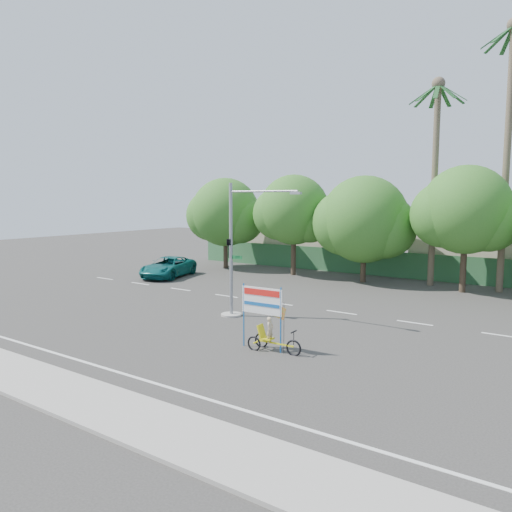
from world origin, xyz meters
The scene contains 13 objects.
ground centered at (0.00, 0.00, 0.00)m, with size 120.00×120.00×0.00m, color #33302D.
sidewalk_near centered at (0.00, -7.50, 0.06)m, with size 50.00×2.40×0.12m, color gray.
fence centered at (0.00, 21.50, 1.00)m, with size 38.00×0.08×2.00m, color #336B3D.
building_left centered at (-10.00, 26.00, 2.00)m, with size 12.00×8.00×4.00m, color beige.
tree_far_left centered at (-14.05, 18.00, 4.76)m, with size 7.14×6.00×7.96m.
tree_left centered at (-7.05, 18.00, 5.06)m, with size 6.66×5.60×8.07m.
tree_center centered at (-1.05, 18.00, 4.47)m, with size 7.62×6.40×7.85m.
tree_right centered at (5.95, 18.00, 5.24)m, with size 6.90×5.80×8.36m.
palm_tall centered at (8.00, 19.50, 10.46)m, with size 3.73×3.79×17.45m.
palm_short centered at (3.50, 19.50, 8.86)m, with size 3.73×3.79×14.45m.
traffic_signal centered at (-2.20, 3.98, 2.92)m, with size 4.72×1.10×7.00m.
trike_billboard centered at (2.43, 0.03, 1.10)m, with size 2.78×0.65×2.73m.
pickup_truck centered at (-14.55, 11.40, 0.79)m, with size 2.62×5.68×1.58m, color #0D5E5B.
Camera 1 is at (13.46, -16.52, 6.24)m, focal length 35.00 mm.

